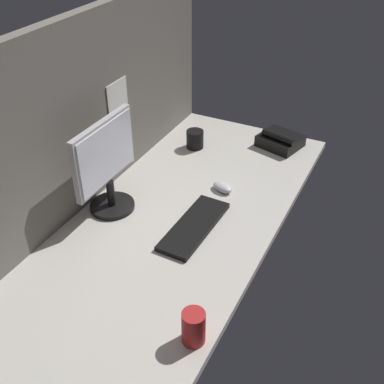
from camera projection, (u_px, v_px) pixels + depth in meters
ground_plane at (169, 223)px, 187.47cm from camera, size 180.00×80.00×3.00cm
cubicle_wall_back at (79, 116)px, 179.31cm from camera, size 180.00×5.50×73.46cm
monitor at (106, 164)px, 181.78cm from camera, size 35.35×18.00×38.26cm
keyboard at (194, 227)px, 181.72cm from camera, size 37.35×14.02×2.00cm
mouse at (223, 187)px, 202.39cm from camera, size 8.59×10.95×3.40cm
mug_red_plastic at (194, 327)px, 136.81cm from camera, size 7.05×7.05×11.28cm
mug_black_travel at (195, 139)px, 231.46cm from camera, size 8.38×8.38×8.88cm
desk_phone at (280, 141)px, 232.92cm from camera, size 21.35×22.76×8.80cm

